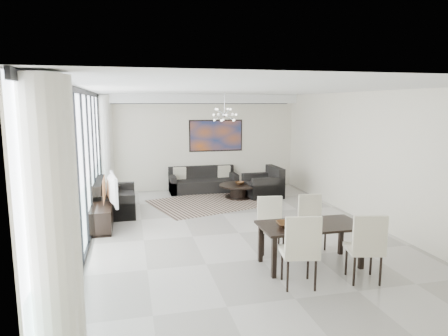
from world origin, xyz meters
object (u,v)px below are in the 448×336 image
object	(u,v)px
sofa_main	(203,183)
tv_console	(102,215)
television	(108,189)
dining_table	(311,229)
coffee_table	(238,190)

from	to	relation	value
sofa_main	tv_console	xyz separation A→B (m)	(-2.77, -2.93, 0.00)
television	tv_console	bearing A→B (deg)	70.67
television	dining_table	size ratio (longest dim) A/B	0.66
coffee_table	television	distance (m)	3.96
tv_console	television	world-z (taller)	television
coffee_table	sofa_main	distance (m)	1.34
coffee_table	tv_console	xyz separation A→B (m)	(-3.59, -1.87, 0.03)
sofa_main	television	distance (m)	3.99
dining_table	coffee_table	bearing A→B (deg)	88.45
television	sofa_main	bearing A→B (deg)	-48.79
sofa_main	dining_table	distance (m)	5.97
coffee_table	tv_console	size ratio (longest dim) A/B	0.68
coffee_table	tv_console	world-z (taller)	tv_console
sofa_main	dining_table	size ratio (longest dim) A/B	1.21
sofa_main	coffee_table	bearing A→B (deg)	-52.44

